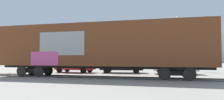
% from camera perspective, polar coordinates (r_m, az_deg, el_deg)
% --- Properties ---
extents(ground_plane, '(260.00, 260.00, 0.00)m').
position_cam_1_polar(ground_plane, '(17.24, -7.08, -7.51)').
color(ground_plane, gray).
extents(track, '(60.01, 3.89, 0.08)m').
position_cam_1_polar(track, '(17.16, -6.00, -7.41)').
color(track, '#4C4742').
rests_on(track, ground_plane).
extents(freight_car, '(17.57, 3.50, 4.56)m').
position_cam_1_polar(freight_car, '(16.86, -3.50, 1.11)').
color(freight_car, brown).
rests_on(freight_car, ground_plane).
extents(flagpole, '(1.59, 0.58, 7.17)m').
position_cam_1_polar(flagpole, '(28.92, 16.75, 3.99)').
color(flagpole, silver).
rests_on(flagpole, ground_plane).
extents(hillside, '(142.81, 33.09, 14.36)m').
position_cam_1_polar(hillside, '(93.56, 8.80, -0.04)').
color(hillside, silver).
rests_on(hillside, ground_plane).
extents(parked_car_red, '(4.38, 2.20, 1.82)m').
position_cam_1_polar(parked_car_red, '(23.09, -10.42, -3.98)').
color(parked_car_red, '#B21E1E').
rests_on(parked_car_red, ground_plane).
extents(parked_car_black, '(4.65, 2.30, 1.72)m').
position_cam_1_polar(parked_car_black, '(22.24, 2.57, -4.08)').
color(parked_car_black, black).
rests_on(parked_car_black, ground_plane).
extents(parked_car_white, '(4.34, 2.08, 1.76)m').
position_cam_1_polar(parked_car_white, '(21.48, 16.74, -4.06)').
color(parked_car_white, silver).
rests_on(parked_car_white, ground_plane).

